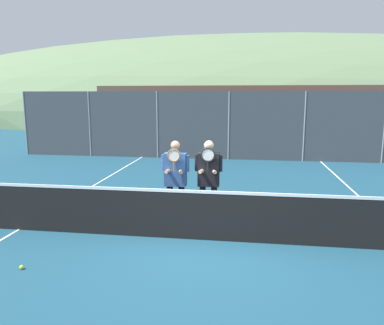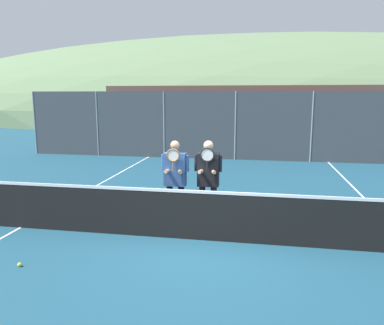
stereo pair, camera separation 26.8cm
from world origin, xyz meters
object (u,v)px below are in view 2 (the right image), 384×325
at_px(car_center, 349,134).
at_px(player_leftmost, 175,177).
at_px(player_center_left, 208,177).
at_px(car_far_left, 142,130).
at_px(car_left_of_center, 242,132).
at_px(tennis_ball_on_court, 20,265).

bearing_deg(car_center, player_leftmost, -117.61).
relative_size(player_center_left, car_far_left, 0.40).
distance_m(car_left_of_center, car_center, 5.07).
height_order(car_center, tennis_ball_on_court, car_center).
distance_m(car_far_left, car_center, 10.27).
distance_m(player_center_left, tennis_ball_on_court, 3.84).
distance_m(player_leftmost, player_center_left, 0.69).
relative_size(car_far_left, tennis_ball_on_court, 67.99).
distance_m(player_center_left, car_left_of_center, 11.37).
bearing_deg(car_far_left, player_leftmost, -68.92).
height_order(car_left_of_center, car_center, car_left_of_center).
distance_m(car_far_left, tennis_ball_on_court, 13.82).
distance_m(player_center_left, car_far_left, 12.24).
bearing_deg(player_center_left, car_far_left, 114.20).
xyz_separation_m(car_far_left, car_center, (10.26, 0.13, -0.04)).
height_order(player_center_left, car_center, player_center_left).
height_order(player_leftmost, player_center_left, player_center_left).
bearing_deg(player_leftmost, player_center_left, 5.38).
relative_size(car_far_left, car_left_of_center, 1.04).
bearing_deg(car_far_left, player_center_left, -65.80).
bearing_deg(car_left_of_center, player_center_left, -90.89).
bearing_deg(tennis_ball_on_court, player_center_left, 41.54).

